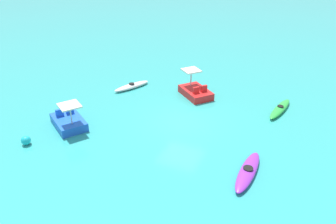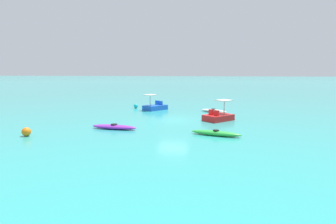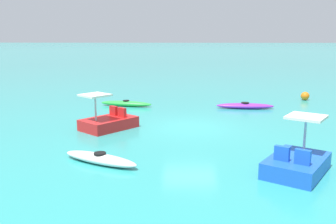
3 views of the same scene
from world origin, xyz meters
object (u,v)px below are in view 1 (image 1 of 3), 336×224
at_px(kayak_white, 132,86).
at_px(pedal_boat_red, 195,91).
at_px(buoy_cyan, 26,140).
at_px(pedal_boat_blue, 69,121).
at_px(kayak_green, 280,109).
at_px(kayak_purple, 248,171).

height_order(kayak_white, pedal_boat_red, pedal_boat_red).
bearing_deg(buoy_cyan, kayak_white, -98.33).
relative_size(kayak_white, buoy_cyan, 5.77).
bearing_deg(pedal_boat_blue, kayak_green, -146.32).
bearing_deg(kayak_purple, buoy_cyan, 12.71).
height_order(kayak_purple, pedal_boat_red, pedal_boat_red).
xyz_separation_m(kayak_purple, buoy_cyan, (11.19, 2.52, 0.09)).
bearing_deg(kayak_white, pedal_boat_blue, 85.55).
height_order(kayak_green, kayak_purple, same).
bearing_deg(buoy_cyan, kayak_green, -140.12).
bearing_deg(kayak_white, buoy_cyan, 81.67).
height_order(pedal_boat_blue, buoy_cyan, pedal_boat_blue).
xyz_separation_m(kayak_green, pedal_boat_blue, (10.74, 7.16, 0.17)).
bearing_deg(pedal_boat_red, kayak_purple, 127.26).
bearing_deg(pedal_boat_red, kayak_green, -178.34).
xyz_separation_m(kayak_green, kayak_purple, (0.34, 7.11, 0.00)).
relative_size(pedal_boat_blue, pedal_boat_red, 1.01).
xyz_separation_m(pedal_boat_red, buoy_cyan, (5.91, 9.47, -0.09)).
bearing_deg(kayak_purple, pedal_boat_red, -52.74).
distance_m(kayak_green, pedal_boat_red, 5.63).
xyz_separation_m(kayak_white, buoy_cyan, (1.28, 8.73, 0.09)).
relative_size(kayak_white, pedal_boat_blue, 1.01).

